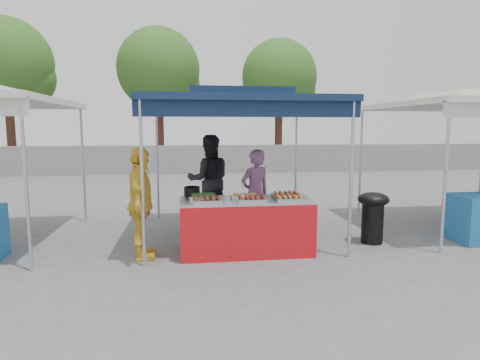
{
  "coord_description": "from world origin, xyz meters",
  "views": [
    {
      "loc": [
        -0.9,
        -6.06,
        1.92
      ],
      "look_at": [
        0.0,
        0.6,
        1.05
      ],
      "focal_mm": 30.0,
      "sensor_mm": 36.0,
      "label": 1
    }
  ],
  "objects": [
    {
      "name": "ground_plane",
      "position": [
        0.0,
        0.0,
        0.0
      ],
      "size": [
        80.0,
        80.0,
        0.0
      ],
      "primitive_type": "plane",
      "color": "#59595B"
    },
    {
      "name": "back_wall",
      "position": [
        0.0,
        11.0,
        0.6
      ],
      "size": [
        40.0,
        0.25,
        1.2
      ],
      "primitive_type": "cube",
      "color": "gray",
      "rests_on": "ground_plane"
    },
    {
      "name": "main_canopy",
      "position": [
        0.0,
        0.97,
        2.37
      ],
      "size": [
        3.2,
        3.2,
        2.57
      ],
      "color": "#B9BAC1",
      "rests_on": "ground_plane"
    },
    {
      "name": "tree_0",
      "position": [
        -8.32,
        12.79,
        4.53
      ],
      "size": [
        3.86,
        3.86,
        6.63
      ],
      "color": "#402318",
      "rests_on": "ground_plane"
    },
    {
      "name": "tree_1",
      "position": [
        -1.95,
        13.4,
        4.48
      ],
      "size": [
        3.81,
        3.81,
        6.54
      ],
      "color": "#402318",
      "rests_on": "ground_plane"
    },
    {
      "name": "tree_2",
      "position": [
        3.72,
        13.14,
        4.19
      ],
      "size": [
        3.61,
        3.57,
        6.13
      ],
      "color": "#402318",
      "rests_on": "ground_plane"
    },
    {
      "name": "vendor_table",
      "position": [
        0.0,
        -0.1,
        0.43
      ],
      "size": [
        2.0,
        0.8,
        0.85
      ],
      "color": "red",
      "rests_on": "ground_plane"
    },
    {
      "name": "food_tray_fl",
      "position": [
        -0.6,
        -0.34,
        0.88
      ],
      "size": [
        0.42,
        0.3,
        0.07
      ],
      "color": "silver",
      "rests_on": "vendor_table"
    },
    {
      "name": "food_tray_fm",
      "position": [
        0.04,
        -0.34,
        0.88
      ],
      "size": [
        0.42,
        0.3,
        0.07
      ],
      "color": "silver",
      "rests_on": "vendor_table"
    },
    {
      "name": "food_tray_fr",
      "position": [
        0.61,
        -0.34,
        0.88
      ],
      "size": [
        0.42,
        0.3,
        0.07
      ],
      "color": "silver",
      "rests_on": "vendor_table"
    },
    {
      "name": "food_tray_bl",
      "position": [
        -0.65,
        0.0,
        0.88
      ],
      "size": [
        0.42,
        0.3,
        0.07
      ],
      "color": "silver",
      "rests_on": "vendor_table"
    },
    {
      "name": "food_tray_bm",
      "position": [
        -0.01,
        -0.03,
        0.88
      ],
      "size": [
        0.42,
        0.3,
        0.07
      ],
      "color": "silver",
      "rests_on": "vendor_table"
    },
    {
      "name": "food_tray_br",
      "position": [
        0.64,
        -0.04,
        0.88
      ],
      "size": [
        0.42,
        0.3,
        0.07
      ],
      "color": "silver",
      "rests_on": "vendor_table"
    },
    {
      "name": "cooking_pot",
      "position": [
        -0.82,
        0.28,
        0.92
      ],
      "size": [
        0.25,
        0.25,
        0.15
      ],
      "primitive_type": "cylinder",
      "color": "black",
      "rests_on": "vendor_table"
    },
    {
      "name": "skewer_cup",
      "position": [
        -0.09,
        -0.36,
        0.9
      ],
      "size": [
        0.08,
        0.08,
        0.1
      ],
      "primitive_type": "cylinder",
      "color": "#B9BAC1",
      "rests_on": "vendor_table"
    },
    {
      "name": "wok_burner",
      "position": [
        2.19,
        0.16,
        0.51
      ],
      "size": [
        0.52,
        0.52,
        0.87
      ],
      "rotation": [
        0.0,
        0.0,
        0.24
      ],
      "color": "black",
      "rests_on": "ground_plane"
    },
    {
      "name": "crate_left",
      "position": [
        -0.43,
        0.48,
        0.13
      ],
      "size": [
        0.44,
        0.31,
        0.26
      ],
      "primitive_type": "cube",
      "color": "#133DA1",
      "rests_on": "ground_plane"
    },
    {
      "name": "crate_right",
      "position": [
        0.21,
        0.7,
        0.15
      ],
      "size": [
        0.5,
        0.35,
        0.3
      ],
      "primitive_type": "cube",
      "color": "#133DA1",
      "rests_on": "ground_plane"
    },
    {
      "name": "crate_stacked",
      "position": [
        0.21,
        0.7,
        0.45
      ],
      "size": [
        0.48,
        0.34,
        0.29
      ],
      "primitive_type": "cube",
      "color": "#133DA1",
      "rests_on": "crate_right"
    },
    {
      "name": "vendor_woman",
      "position": [
        0.29,
        0.79,
        0.78
      ],
      "size": [
        0.67,
        0.57,
        1.56
      ],
      "primitive_type": "imported",
      "rotation": [
        0.0,
        0.0,
        3.56
      ],
      "color": "#885680",
      "rests_on": "ground_plane"
    },
    {
      "name": "helper_man",
      "position": [
        -0.45,
        1.85,
        0.9
      ],
      "size": [
        0.91,
        0.72,
        1.79
      ],
      "primitive_type": "imported",
      "rotation": [
        0.0,
        0.0,
        3.19
      ],
      "color": "black",
      "rests_on": "ground_plane"
    },
    {
      "name": "customer_person",
      "position": [
        -1.57,
        -0.18,
        0.83
      ],
      "size": [
        0.44,
        0.99,
        1.66
      ],
      "primitive_type": "imported",
      "rotation": [
        0.0,
        0.0,
        1.61
      ],
      "color": "gold",
      "rests_on": "ground_plane"
    }
  ]
}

